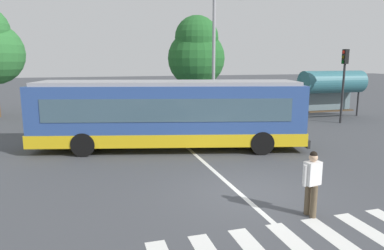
{
  "coord_description": "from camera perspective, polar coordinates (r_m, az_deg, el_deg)",
  "views": [
    {
      "loc": [
        -4.51,
        -9.15,
        3.95
      ],
      "look_at": [
        -0.47,
        4.58,
        1.3
      ],
      "focal_mm": 32.67,
      "sensor_mm": 36.0,
      "label": 1
    }
  ],
  "objects": [
    {
      "name": "ground_plane",
      "position": [
        10.94,
        9.31,
        -10.82
      ],
      "size": [
        160.0,
        160.0,
        0.0
      ],
      "primitive_type": "plane",
      "color": "#424449"
    },
    {
      "name": "city_transit_bus",
      "position": [
        15.66,
        -3.83,
        1.79
      ],
      "size": [
        12.24,
        5.43,
        3.06
      ],
      "color": "black",
      "rests_on": "ground_plane"
    },
    {
      "name": "pedestrian_crossing_street",
      "position": [
        9.46,
        19.0,
        -8.48
      ],
      "size": [
        0.57,
        0.37,
        1.72
      ],
      "color": "brown",
      "rests_on": "ground_plane"
    },
    {
      "name": "parked_car_charcoal",
      "position": [
        22.68,
        -19.89,
        1.79
      ],
      "size": [
        2.04,
        4.59,
        1.35
      ],
      "color": "black",
      "rests_on": "ground_plane"
    },
    {
      "name": "parked_car_teal",
      "position": [
        22.79,
        -13.23,
        2.18
      ],
      "size": [
        2.0,
        4.57,
        1.35
      ],
      "color": "black",
      "rests_on": "ground_plane"
    },
    {
      "name": "parked_car_white",
      "position": [
        23.33,
        -6.77,
        2.58
      ],
      "size": [
        1.99,
        4.56,
        1.35
      ],
      "color": "black",
      "rests_on": "ground_plane"
    },
    {
      "name": "parked_car_blue",
      "position": [
        23.9,
        -0.08,
        2.84
      ],
      "size": [
        1.9,
        4.51,
        1.35
      ],
      "color": "black",
      "rests_on": "ground_plane"
    },
    {
      "name": "parked_car_silver",
      "position": [
        24.48,
        5.52,
        2.97
      ],
      "size": [
        1.9,
        4.51,
        1.35
      ],
      "color": "black",
      "rests_on": "ground_plane"
    },
    {
      "name": "traffic_light_far_corner",
      "position": [
        24.05,
        23.56,
        7.65
      ],
      "size": [
        0.33,
        0.32,
        4.64
      ],
      "color": "#28282B",
      "rests_on": "ground_plane"
    },
    {
      "name": "bus_stop_shelter",
      "position": [
        26.31,
        21.91,
        6.41
      ],
      "size": [
        4.69,
        1.54,
        3.25
      ],
      "color": "#28282B",
      "rests_on": "ground_plane"
    },
    {
      "name": "twin_arm_street_lamp",
      "position": [
        22.43,
        3.59,
        13.16
      ],
      "size": [
        4.11,
        0.32,
        8.05
      ],
      "color": "#939399",
      "rests_on": "ground_plane"
    },
    {
      "name": "background_tree_right",
      "position": [
        28.55,
        0.73,
        11.77
      ],
      "size": [
        4.59,
        4.59,
        7.45
      ],
      "color": "brown",
      "rests_on": "ground_plane"
    },
    {
      "name": "crosswalk_painted_stripes",
      "position": [
        8.36,
        21.1,
        -18.43
      ],
      "size": [
        7.34,
        2.74,
        0.01
      ],
      "color": "silver",
      "rests_on": "ground_plane"
    },
    {
      "name": "lane_center_line",
      "position": [
        12.55,
        4.04,
        -7.86
      ],
      "size": [
        0.16,
        24.0,
        0.01
      ],
      "primitive_type": "cube",
      "color": "silver",
      "rests_on": "ground_plane"
    }
  ]
}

